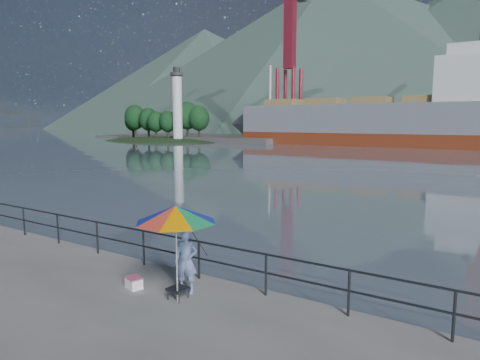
% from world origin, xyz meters
% --- Properties ---
extents(harbor_water, '(500.00, 280.00, 0.00)m').
position_xyz_m(harbor_water, '(0.00, 130.00, 0.00)').
color(harbor_water, slate).
rests_on(harbor_water, ground).
extents(guardrail, '(22.00, 0.06, 1.03)m').
position_xyz_m(guardrail, '(0.00, 1.70, 0.52)').
color(guardrail, '#2D3033').
rests_on(guardrail, ground).
extents(lighthouse_islet, '(48.00, 26.40, 19.20)m').
position_xyz_m(lighthouse_islet, '(-54.97, 61.99, 0.26)').
color(lighthouse_islet, '#263F1E').
rests_on(lighthouse_islet, ground).
extents(fisherman, '(0.67, 0.55, 1.56)m').
position_xyz_m(fisherman, '(3.30, 0.82, 0.78)').
color(fisherman, navy).
rests_on(fisherman, ground).
extents(beach_umbrella, '(2.34, 2.34, 2.25)m').
position_xyz_m(beach_umbrella, '(3.51, 0.26, 2.05)').
color(beach_umbrella, white).
rests_on(beach_umbrella, ground).
extents(folding_stool, '(0.45, 0.45, 0.27)m').
position_xyz_m(folding_stool, '(3.40, 0.41, 0.15)').
color(folding_stool, black).
rests_on(folding_stool, ground).
extents(cooler_bag, '(0.50, 0.41, 0.25)m').
position_xyz_m(cooler_bag, '(2.04, 0.32, 0.13)').
color(cooler_bag, white).
rests_on(cooler_bag, ground).
extents(fishing_rod, '(0.77, 1.73, 1.32)m').
position_xyz_m(fishing_rod, '(2.85, 1.90, 0.00)').
color(fishing_rod, black).
rests_on(fishing_rod, ground).
extents(bulk_carrier, '(47.19, 8.17, 14.50)m').
position_xyz_m(bulk_carrier, '(-10.17, 69.36, 4.19)').
color(bulk_carrier, maroon).
rests_on(bulk_carrier, ground).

